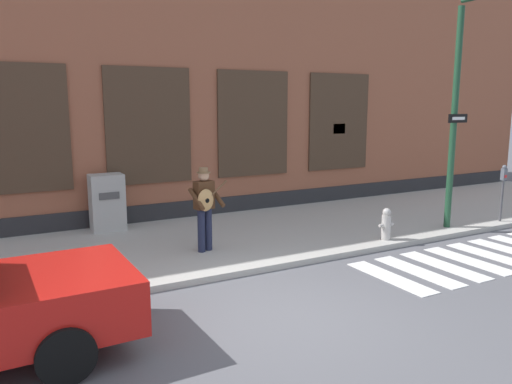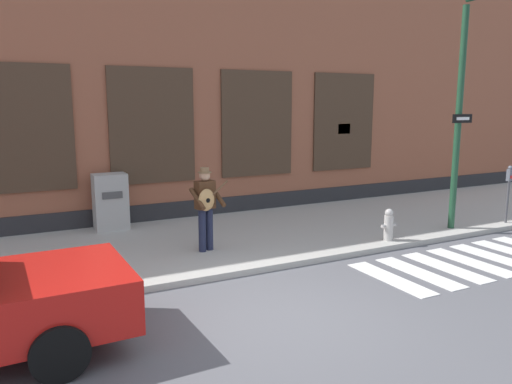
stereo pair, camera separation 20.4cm
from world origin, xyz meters
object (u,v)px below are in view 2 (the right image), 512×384
(utility_box, at_px, (111,202))
(busker, at_px, (206,204))
(traffic_light, at_px, (496,71))
(parking_meter, at_px, (509,185))
(fire_hydrant, at_px, (389,225))

(utility_box, bearing_deg, busker, -63.19)
(busker, xyz_separation_m, traffic_light, (5.91, -1.81, 2.65))
(busker, bearing_deg, utility_box, 116.81)
(parking_meter, xyz_separation_m, fire_hydrant, (-3.76, 0.07, -0.60))
(utility_box, height_order, fire_hydrant, utility_box)
(busker, xyz_separation_m, parking_meter, (7.58, -1.14, -0.02))
(parking_meter, bearing_deg, utility_box, 156.93)
(traffic_light, height_order, utility_box, traffic_light)
(utility_box, bearing_deg, parking_meter, -23.07)
(traffic_light, height_order, fire_hydrant, traffic_light)
(traffic_light, distance_m, utility_box, 9.03)
(busker, xyz_separation_m, fire_hydrant, (3.82, -1.06, -0.62))
(parking_meter, bearing_deg, fire_hydrant, 178.87)
(utility_box, bearing_deg, traffic_light, -31.68)
(traffic_light, distance_m, fire_hydrant, 3.96)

